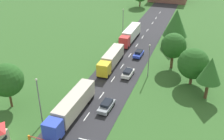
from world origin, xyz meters
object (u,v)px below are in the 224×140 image
object	(u,v)px
tree_elm	(174,46)
truck_second	(111,59)
tree_pine	(176,23)
car_third	(128,73)
car_second	(106,106)
lamppost_lead	(39,100)
tree_ash	(193,64)
tree_oak	(210,70)
lamppost_third	(123,21)
barrier_gate	(34,139)
tree_maple	(7,80)
truck_third	(130,34)
car_fourth	(139,53)
lamppost_second	(149,59)
truck_lead	(72,106)

from	to	relation	value
tree_elm	truck_second	bearing A→B (deg)	-162.26
tree_pine	car_third	bearing A→B (deg)	-108.26
car_second	lamppost_lead	distance (m)	11.61
tree_ash	tree_oak	bearing A→B (deg)	-55.55
tree_pine	tree_ash	size ratio (longest dim) A/B	1.30
lamppost_lead	lamppost_third	distance (m)	43.24
car_second	tree_ash	size ratio (longest dim) A/B	0.58
barrier_gate	tree_oak	world-z (taller)	tree_oak
truck_second	tree_elm	world-z (taller)	tree_elm
car_third	tree_maple	distance (m)	24.24
truck_third	barrier_gate	xyz separation A→B (m)	(-2.25, -43.63, -1.43)
lamppost_lead	car_fourth	bearing A→B (deg)	74.93
truck_third	tree_ash	world-z (taller)	tree_ash
car_fourth	lamppost_second	size ratio (longest dim) A/B	0.57
truck_lead	tree_elm	xyz separation A→B (m)	(12.88, 23.74, 3.24)
truck_third	lamppost_lead	xyz separation A→B (m)	(-3.41, -39.49, 2.56)
car_fourth	tree_oak	world-z (taller)	tree_oak
truck_lead	tree_oak	size ratio (longest dim) A/B	1.67
truck_second	lamppost_lead	world-z (taller)	lamppost_lead
tree_oak	tree_maple	bearing A→B (deg)	-156.23
tree_maple	car_second	bearing A→B (deg)	16.19
barrier_gate	lamppost_third	size ratio (longest dim) A/B	0.58
truck_lead	tree_oak	world-z (taller)	tree_oak
truck_second	tree_maple	size ratio (longest dim) A/B	1.47
truck_third	barrier_gate	size ratio (longest dim) A/B	2.82
barrier_gate	tree_maple	distance (m)	11.99
tree_oak	car_fourth	bearing A→B (deg)	139.88
truck_lead	car_third	xyz separation A→B (m)	(4.80, 16.53, -1.27)
car_third	truck_second	bearing A→B (deg)	147.69
car_fourth	tree_elm	size ratio (longest dim) A/B	0.51
lamppost_second	car_third	bearing A→B (deg)	-159.49
car_second	car_fourth	world-z (taller)	car_fourth
barrier_gate	car_second	bearing A→B (deg)	57.17
truck_lead	tree_maple	size ratio (longest dim) A/B	1.67
truck_third	truck_lead	bearing A→B (deg)	-89.47
tree_oak	tree_pine	distance (m)	25.35
tree_maple	tree_ash	world-z (taller)	tree_maple
car_second	tree_ash	xyz separation A→B (m)	(12.98, 14.02, 3.68)
tree_pine	car_fourth	bearing A→B (deg)	-125.82
lamppost_third	lamppost_second	bearing A→B (deg)	-60.54
car_third	tree_ash	world-z (taller)	tree_ash
lamppost_lead	lamppost_third	size ratio (longest dim) A/B	1.06
lamppost_lead	tree_maple	xyz separation A→B (m)	(-7.75, 2.38, 0.71)
truck_third	car_second	world-z (taller)	truck_third
tree_ash	truck_second	bearing A→B (deg)	174.41
lamppost_second	tree_maple	bearing A→B (deg)	-137.07
barrier_gate	lamppost_second	size ratio (longest dim) A/B	0.64
barrier_gate	lamppost_lead	world-z (taller)	lamppost_lead
truck_third	tree_maple	xyz separation A→B (m)	(-11.16, -37.12, 3.27)
lamppost_lead	tree_oak	xyz separation A→B (m)	(24.46, 16.56, 1.16)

